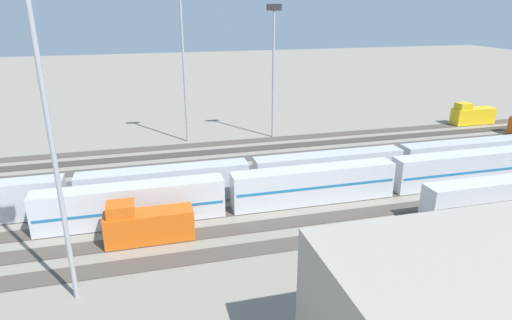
# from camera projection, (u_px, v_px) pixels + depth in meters

# --- Properties ---
(ground_plane) EXTENTS (400.00, 400.00, 0.00)m
(ground_plane) POSITION_uv_depth(u_px,v_px,m) (295.00, 176.00, 69.86)
(ground_plane) COLOR gray
(track_bed_0) EXTENTS (140.00, 2.80, 0.12)m
(track_bed_0) POSITION_uv_depth(u_px,v_px,m) (262.00, 140.00, 88.05)
(track_bed_0) COLOR #4C443D
(track_bed_0) RESTS_ON ground_plane
(track_bed_1) EXTENTS (140.00, 2.80, 0.12)m
(track_bed_1) POSITION_uv_depth(u_px,v_px,m) (269.00, 147.00, 83.49)
(track_bed_1) COLOR #3D3833
(track_bed_1) RESTS_ON ground_plane
(track_bed_2) EXTENTS (140.00, 2.80, 0.12)m
(track_bed_2) POSITION_uv_depth(u_px,v_px,m) (277.00, 156.00, 78.94)
(track_bed_2) COLOR #4C443D
(track_bed_2) RESTS_ON ground_plane
(track_bed_3) EXTENTS (140.00, 2.80, 0.12)m
(track_bed_3) POSITION_uv_depth(u_px,v_px,m) (285.00, 165.00, 74.39)
(track_bed_3) COLOR #4C443D
(track_bed_3) RESTS_ON ground_plane
(track_bed_4) EXTENTS (140.00, 2.80, 0.12)m
(track_bed_4) POSITION_uv_depth(u_px,v_px,m) (295.00, 175.00, 69.84)
(track_bed_4) COLOR #4C443D
(track_bed_4) RESTS_ON ground_plane
(track_bed_5) EXTENTS (140.00, 2.80, 0.12)m
(track_bed_5) POSITION_uv_depth(u_px,v_px,m) (306.00, 187.00, 65.28)
(track_bed_5) COLOR #4C443D
(track_bed_5) RESTS_ON ground_plane
(track_bed_6) EXTENTS (140.00, 2.80, 0.12)m
(track_bed_6) POSITION_uv_depth(u_px,v_px,m) (319.00, 201.00, 60.73)
(track_bed_6) COLOR #4C443D
(track_bed_6) RESTS_ON ground_plane
(track_bed_7) EXTENTS (140.00, 2.80, 0.12)m
(track_bed_7) POSITION_uv_depth(u_px,v_px,m) (334.00, 217.00, 56.18)
(track_bed_7) COLOR #4C443D
(track_bed_7) RESTS_ON ground_plane
(track_bed_8) EXTENTS (140.00, 2.80, 0.12)m
(track_bed_8) POSITION_uv_depth(u_px,v_px,m) (352.00, 235.00, 51.63)
(track_bed_8) COLOR #4C443D
(track_bed_8) RESTS_ON ground_plane
(train_on_track_5) EXTENTS (95.60, 3.00, 5.00)m
(train_on_track_5) POSITION_uv_depth(u_px,v_px,m) (251.00, 177.00, 62.35)
(train_on_track_5) COLOR #B7BABF
(train_on_track_5) RESTS_ON ground_plane
(train_on_track_0) EXTENTS (10.00, 3.00, 5.00)m
(train_on_track_0) POSITION_uv_depth(u_px,v_px,m) (472.00, 115.00, 99.35)
(train_on_track_0) COLOR gold
(train_on_track_0) RESTS_ON ground_plane
(train_on_track_6) EXTENTS (95.60, 3.06, 5.00)m
(train_on_track_6) POSITION_uv_depth(u_px,v_px,m) (392.00, 176.00, 62.55)
(train_on_track_6) COLOR silver
(train_on_track_6) RESTS_ON ground_plane
(train_on_track_7) EXTENTS (10.00, 3.00, 5.00)m
(train_on_track_7) POSITION_uv_depth(u_px,v_px,m) (147.00, 224.00, 49.83)
(train_on_track_7) COLOR #D85914
(train_on_track_7) RESTS_ON ground_plane
(light_mast_0) EXTENTS (2.80, 0.70, 28.24)m
(light_mast_0) POSITION_uv_depth(u_px,v_px,m) (183.00, 50.00, 81.49)
(light_mast_0) COLOR #9EA0A5
(light_mast_0) RESTS_ON ground_plane
(light_mast_1) EXTENTS (2.80, 0.70, 28.91)m
(light_mast_1) POSITION_uv_depth(u_px,v_px,m) (46.00, 106.00, 34.65)
(light_mast_1) COLOR #9EA0A5
(light_mast_1) RESTS_ON ground_plane
(light_mast_2) EXTENTS (2.80, 0.70, 26.10)m
(light_mast_2) POSITION_uv_depth(u_px,v_px,m) (274.00, 55.00, 84.94)
(light_mast_2) COLOR #9EA0A5
(light_mast_2) RESTS_ON ground_plane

